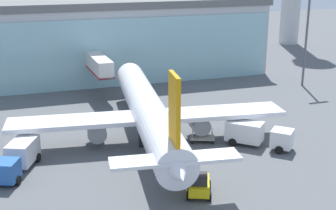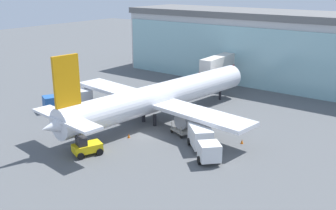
{
  "view_description": "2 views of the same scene",
  "coord_description": "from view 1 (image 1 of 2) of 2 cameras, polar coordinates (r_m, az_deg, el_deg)",
  "views": [
    {
      "loc": [
        -16.44,
        -42.56,
        20.03
      ],
      "look_at": [
        1.23,
        7.13,
        3.44
      ],
      "focal_mm": 50.0,
      "sensor_mm": 36.0,
      "label": 1
    },
    {
      "loc": [
        30.1,
        -36.22,
        18.87
      ],
      "look_at": [
        0.45,
        4.76,
        2.89
      ],
      "focal_mm": 42.0,
      "sensor_mm": 36.0,
      "label": 2
    }
  ],
  "objects": [
    {
      "name": "fuel_truck",
      "position": [
        52.77,
        10.72,
        -3.46
      ],
      "size": [
        6.72,
        6.72,
        2.65
      ],
      "rotation": [
        0.0,
        0.0,
        5.5
      ],
      "color": "silver",
      "rests_on": "ground"
    },
    {
      "name": "ground",
      "position": [
        49.83,
        1.42,
        -6.25
      ],
      "size": [
        240.0,
        240.0,
        0.0
      ],
      "primitive_type": "plane",
      "color": "#545659"
    },
    {
      "name": "terminal_building",
      "position": [
        82.59,
        -7.92,
        8.01
      ],
      "size": [
        57.64,
        16.58,
        13.41
      ],
      "rotation": [
        0.0,
        0.0,
        -0.02
      ],
      "color": "#B7B7B7",
      "rests_on": "ground"
    },
    {
      "name": "safety_cone_wingtip",
      "position": [
        58.45,
        10.33,
        -2.59
      ],
      "size": [
        0.36,
        0.36,
        0.55
      ],
      "primitive_type": "cone",
      "color": "orange",
      "rests_on": "ground"
    },
    {
      "name": "airplane",
      "position": [
        53.11,
        -2.47,
        -0.78
      ],
      "size": [
        31.18,
        36.71,
        11.21
      ],
      "rotation": [
        0.0,
        0.0,
        1.43
      ],
      "color": "silver",
      "rests_on": "ground"
    },
    {
      "name": "jet_bridge",
      "position": [
        71.92,
        -8.62,
        4.96
      ],
      "size": [
        2.51,
        11.97,
        6.09
      ],
      "rotation": [
        0.0,
        0.0,
        1.59
      ],
      "color": "beige",
      "rests_on": "ground"
    },
    {
      "name": "catering_truck",
      "position": [
        48.18,
        -17.85,
        -6.1
      ],
      "size": [
        5.05,
        7.55,
        2.65
      ],
      "rotation": [
        0.0,
        0.0,
        4.28
      ],
      "color": "#2659A5",
      "rests_on": "ground"
    },
    {
      "name": "apron_light_mast",
      "position": [
        78.33,
        16.63,
        9.26
      ],
      "size": [
        3.2,
        0.4,
        16.27
      ],
      "color": "#59595E",
      "rests_on": "ground"
    },
    {
      "name": "safety_cone_nose",
      "position": [
        47.84,
        1.27,
        -6.93
      ],
      "size": [
        0.36,
        0.36,
        0.55
      ],
      "primitive_type": "cone",
      "color": "orange",
      "rests_on": "ground"
    },
    {
      "name": "pushback_tug",
      "position": [
        41.84,
        3.81,
        -9.68
      ],
      "size": [
        3.17,
        3.65,
        2.3
      ],
      "rotation": [
        0.0,
        0.0,
        1.17
      ],
      "color": "yellow",
      "rests_on": "ground"
    },
    {
      "name": "baggage_cart",
      "position": [
        53.49,
        4.19,
        -4.0
      ],
      "size": [
        3.2,
        2.55,
        1.5
      ],
      "rotation": [
        0.0,
        0.0,
        5.89
      ],
      "color": "#9E998C",
      "rests_on": "ground"
    }
  ]
}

